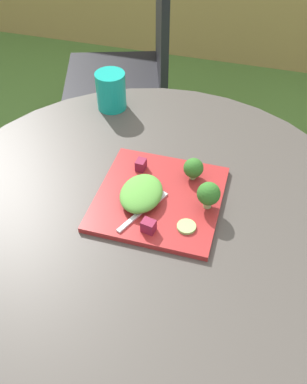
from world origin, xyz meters
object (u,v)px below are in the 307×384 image
(patio_chair, at_px, (136,59))
(salad_plate, at_px, (159,198))
(drinking_glass, at_px, (111,93))
(fork, at_px, (146,207))

(patio_chair, height_order, salad_plate, patio_chair)
(drinking_glass, height_order, fork, drinking_glass)
(salad_plate, bearing_deg, fork, -111.88)
(patio_chair, relative_size, salad_plate, 3.20)
(patio_chair, height_order, drinking_glass, patio_chair)
(drinking_glass, bearing_deg, fork, -59.94)
(salad_plate, xyz_separation_m, drinking_glass, (-0.23, 0.33, 0.04))
(fork, bearing_deg, drinking_glass, 120.06)
(salad_plate, bearing_deg, drinking_glass, 125.21)
(patio_chair, distance_m, salad_plate, 1.05)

